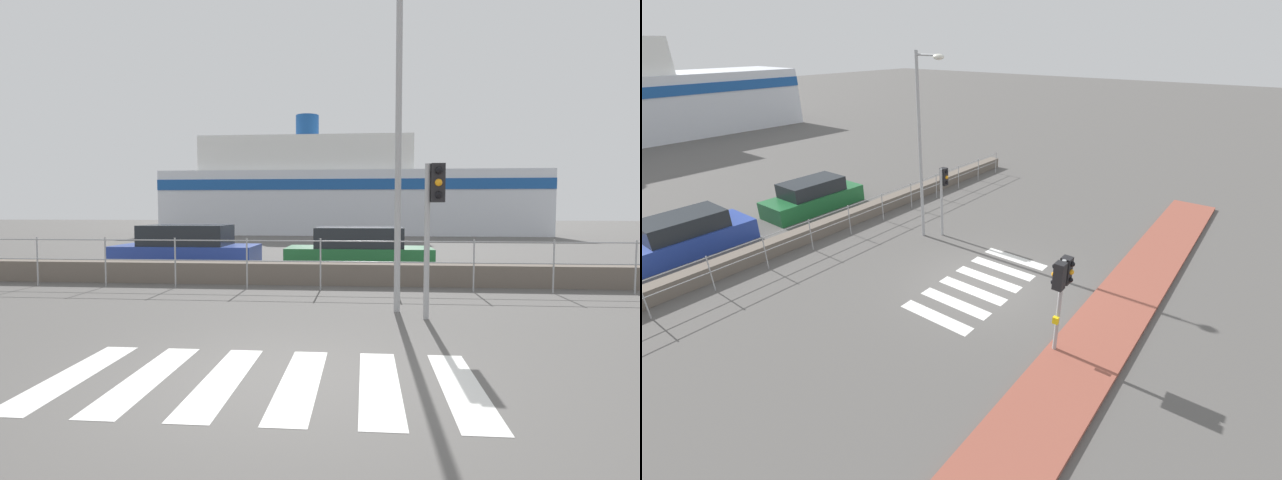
% 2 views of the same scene
% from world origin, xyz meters
% --- Properties ---
extents(ground_plane, '(160.00, 160.00, 0.00)m').
position_xyz_m(ground_plane, '(0.00, 0.00, 0.00)').
color(ground_plane, '#565451').
extents(crosswalk, '(4.95, 2.40, 0.01)m').
position_xyz_m(crosswalk, '(-0.11, 0.00, 0.00)').
color(crosswalk, silver).
rests_on(crosswalk, ground_plane).
extents(seawall, '(24.34, 0.55, 0.55)m').
position_xyz_m(seawall, '(0.00, 7.39, 0.28)').
color(seawall, '#6B6056').
rests_on(seawall, ground_plane).
extents(harbor_fence, '(21.94, 0.04, 1.25)m').
position_xyz_m(harbor_fence, '(0.00, 6.52, 0.82)').
color(harbor_fence, '#9EA0A3').
rests_on(harbor_fence, ground_plane).
extents(traffic_light_far, '(0.34, 0.32, 2.77)m').
position_xyz_m(traffic_light_far, '(2.28, 3.44, 2.03)').
color(traffic_light_far, '#9EA0A3').
rests_on(traffic_light_far, ground_plane).
extents(streetlamp, '(0.32, 1.26, 6.92)m').
position_xyz_m(streetlamp, '(1.69, 3.83, 4.23)').
color(streetlamp, '#9EA0A3').
rests_on(streetlamp, ground_plane).
extents(ferry_boat, '(28.66, 6.21, 9.24)m').
position_xyz_m(ferry_boat, '(-0.69, 33.61, 3.17)').
color(ferry_boat, silver).
rests_on(ferry_boat, ground_plane).
extents(parked_car_blue, '(4.55, 1.88, 1.45)m').
position_xyz_m(parked_car_blue, '(-4.68, 10.15, 0.62)').
color(parked_car_blue, '#233D9E').
rests_on(parked_car_blue, ground_plane).
extents(parked_car_green, '(4.52, 1.78, 1.39)m').
position_xyz_m(parked_car_green, '(0.89, 10.15, 0.59)').
color(parked_car_green, '#1E6633').
rests_on(parked_car_green, ground_plane).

